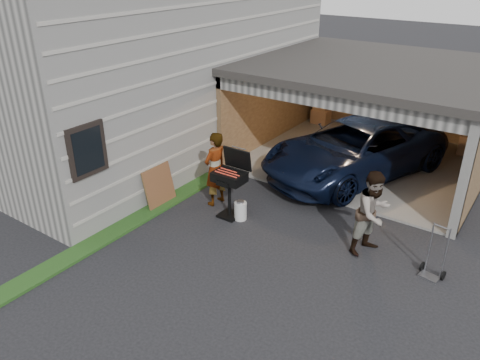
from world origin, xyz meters
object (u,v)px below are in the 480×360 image
(minivan, at_px, (354,151))
(hand_truck, at_px, (433,267))
(woman, at_px, (215,169))
(propane_tank, at_px, (240,211))
(bbq_grill, at_px, (230,179))
(plywood_panel, at_px, (159,186))
(man, at_px, (373,213))

(minivan, bearing_deg, hand_truck, -27.68)
(woman, bearing_deg, propane_tank, 77.65)
(hand_truck, bearing_deg, propane_tank, -164.88)
(propane_tank, bearing_deg, minivan, 72.15)
(bbq_grill, xyz_separation_m, hand_truck, (4.51, 0.34, -0.75))
(plywood_panel, bearing_deg, hand_truck, 8.16)
(man, xyz_separation_m, bbq_grill, (-3.20, -0.48, 0.06))
(man, xyz_separation_m, hand_truck, (1.31, -0.14, -0.68))
(minivan, xyz_separation_m, bbq_grill, (-1.48, -3.70, 0.21))
(man, bearing_deg, hand_truck, -75.11)
(hand_truck, bearing_deg, minivan, 142.52)
(plywood_panel, bearing_deg, man, 11.81)
(propane_tank, bearing_deg, hand_truck, 4.70)
(woman, height_order, man, woman)
(bbq_grill, distance_m, plywood_panel, 1.88)
(woman, distance_m, hand_truck, 5.23)
(woman, relative_size, man, 1.03)
(woman, bearing_deg, man, 97.73)
(minivan, height_order, hand_truck, minivan)
(man, relative_size, hand_truck, 1.62)
(minivan, xyz_separation_m, hand_truck, (3.04, -3.36, -0.54))
(woman, relative_size, hand_truck, 1.68)
(plywood_panel, height_order, hand_truck, hand_truck)
(minivan, distance_m, hand_truck, 4.56)
(plywood_panel, bearing_deg, propane_tank, 15.16)
(man, bearing_deg, woman, 113.64)
(man, distance_m, plywood_panel, 5.06)
(woman, bearing_deg, plywood_panel, -47.04)
(woman, height_order, hand_truck, woman)
(plywood_panel, bearing_deg, minivan, 52.90)
(bbq_grill, bearing_deg, plywood_panel, -162.39)
(man, height_order, bbq_grill, man)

